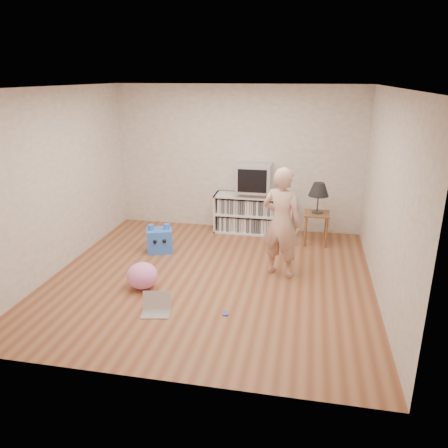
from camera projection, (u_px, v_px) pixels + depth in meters
name	position (u px, v px, depth m)	size (l,w,h in m)	color
ground	(211.00, 278.00, 6.23)	(4.50, 4.50, 0.00)	brown
walls	(210.00, 189.00, 5.81)	(4.52, 4.52, 2.60)	#BEB2A7
ceiling	(209.00, 87.00, 5.39)	(4.50, 4.50, 0.01)	white
media_unit	(253.00, 213.00, 7.94)	(1.40, 0.45, 0.70)	white
dvd_deck	(254.00, 193.00, 7.80)	(0.45, 0.35, 0.07)	gray
crt_tv	(254.00, 178.00, 7.71)	(0.60, 0.53, 0.50)	#A5A5AA
side_table	(316.00, 220.00, 7.36)	(0.42, 0.42, 0.55)	brown
table_lamp	(319.00, 190.00, 7.19)	(0.34, 0.34, 0.52)	#333333
person	(282.00, 223.00, 6.09)	(0.58, 0.38, 1.58)	#D7A893
laptop	(156.00, 307.00, 5.31)	(0.39, 0.33, 0.24)	silver
playing_cards	(225.00, 314.00, 5.27)	(0.07, 0.09, 0.02)	#4252B1
plush_blue	(159.00, 240.00, 7.10)	(0.49, 0.44, 0.46)	blue
plush_pink	(142.00, 276.00, 5.88)	(0.42, 0.42, 0.36)	#FB86D6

